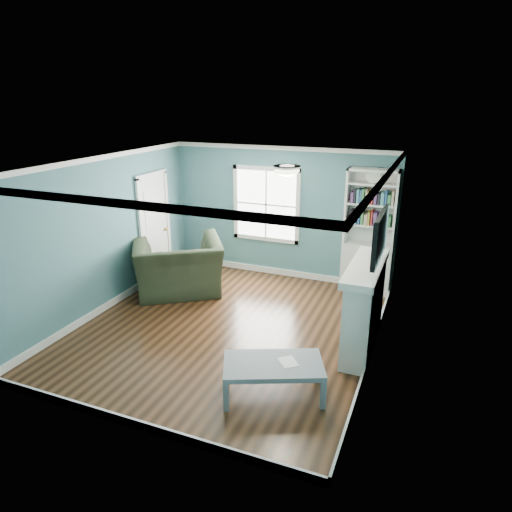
% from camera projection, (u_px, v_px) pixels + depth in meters
% --- Properties ---
extents(floor, '(5.00, 5.00, 0.00)m').
position_uv_depth(floor, '(228.00, 328.00, 7.27)').
color(floor, black).
rests_on(floor, ground).
extents(room_walls, '(5.00, 5.00, 5.00)m').
position_uv_depth(room_walls, '(226.00, 233.00, 6.74)').
color(room_walls, '#42707E').
rests_on(room_walls, ground).
extents(trim, '(4.50, 5.00, 2.60)m').
position_uv_depth(trim, '(226.00, 255.00, 6.85)').
color(trim, white).
rests_on(trim, ground).
extents(window, '(1.40, 0.06, 1.50)m').
position_uv_depth(window, '(266.00, 204.00, 9.06)').
color(window, white).
rests_on(window, room_walls).
extents(bookshelf, '(0.90, 0.35, 2.31)m').
position_uv_depth(bookshelf, '(368.00, 244.00, 8.34)').
color(bookshelf, silver).
rests_on(bookshelf, ground).
extents(fireplace, '(0.44, 1.58, 1.30)m').
position_uv_depth(fireplace, '(365.00, 308.00, 6.49)').
color(fireplace, black).
rests_on(fireplace, ground).
extents(tv, '(0.06, 1.10, 0.65)m').
position_uv_depth(tv, '(380.00, 236.00, 6.09)').
color(tv, black).
rests_on(tv, fireplace).
extents(door, '(0.12, 0.98, 2.17)m').
position_uv_depth(door, '(155.00, 227.00, 8.92)').
color(door, silver).
rests_on(door, ground).
extents(ceiling_fixture, '(0.38, 0.38, 0.15)m').
position_uv_depth(ceiling_fixture, '(287.00, 170.00, 6.19)').
color(ceiling_fixture, white).
rests_on(ceiling_fixture, room_walls).
extents(light_switch, '(0.08, 0.01, 0.12)m').
position_uv_depth(light_switch, '(213.00, 211.00, 9.57)').
color(light_switch, white).
rests_on(light_switch, room_walls).
extents(recliner, '(1.85, 1.71, 1.36)m').
position_uv_depth(recliner, '(178.00, 258.00, 8.38)').
color(recliner, black).
rests_on(recliner, ground).
extents(coffee_table, '(1.37, 1.09, 0.44)m').
position_uv_depth(coffee_table, '(273.00, 367.00, 5.54)').
color(coffee_table, '#555D66').
rests_on(coffee_table, ground).
extents(paper_sheet, '(0.31, 0.32, 0.00)m').
position_uv_depth(paper_sheet, '(288.00, 362.00, 5.54)').
color(paper_sheet, white).
rests_on(paper_sheet, coffee_table).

